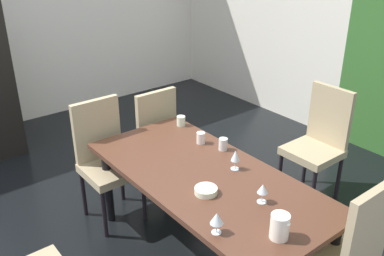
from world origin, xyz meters
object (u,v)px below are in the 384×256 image
object	(u,v)px
chair_left_near	(105,156)
chair_right_far	(345,245)
dining_table	(206,184)
serving_bowl_west	(206,191)
chair_head_far	(320,139)
wine_glass_near_window	(217,219)
pitcher_east	(280,226)
chair_left_far	(165,138)
cup_south	(223,144)
cup_front	(181,121)
wine_glass_north	(235,156)
cup_right	(201,138)
wine_glass_corner	(263,189)

from	to	relation	value
chair_left_near	chair_right_far	world-z (taller)	chair_left_near
dining_table	serving_bowl_west	world-z (taller)	serving_bowl_west
chair_head_far	wine_glass_near_window	world-z (taller)	chair_head_far
chair_head_far	pitcher_east	world-z (taller)	chair_head_far
chair_left_far	cup_south	xyz separation A→B (m)	(0.75, 0.04, 0.23)
cup_front	cup_south	bearing A→B (deg)	-1.74
chair_head_far	chair_right_far	size ratio (longest dim) A/B	1.02
chair_right_far	dining_table	bearing A→B (deg)	107.58
chair_left_far	wine_glass_near_window	xyz separation A→B (m)	(1.48, -0.67, 0.28)
wine_glass_north	cup_right	bearing A→B (deg)	171.75
cup_south	chair_left_near	bearing A→B (deg)	-139.23
chair_left_near	cup_south	distance (m)	1.01
dining_table	chair_right_far	xyz separation A→B (m)	(0.95, 0.30, -0.08)
wine_glass_north	chair_left_far	bearing A→B (deg)	175.05
cup_right	pitcher_east	distance (m)	1.24
pitcher_east	cup_front	bearing A→B (deg)	162.79
chair_head_far	wine_glass_corner	xyz separation A→B (m)	(0.50, -1.30, 0.25)
chair_right_far	wine_glass_near_window	distance (m)	0.83
chair_head_far	cup_right	size ratio (longest dim) A/B	11.25
wine_glass_near_window	chair_head_far	bearing A→B (deg)	107.45
cup_south	pitcher_east	size ratio (longest dim) A/B	0.63
cup_south	wine_glass_north	bearing A→B (deg)	-25.76
chair_head_far	chair_left_far	bearing A→B (deg)	48.82
serving_bowl_west	wine_glass_corner	bearing A→B (deg)	35.78
wine_glass_near_window	wine_glass_corner	size ratio (longest dim) A/B	1.03
chair_left_far	cup_south	distance (m)	0.78
pitcher_east	chair_head_far	bearing A→B (deg)	118.19
wine_glass_north	wine_glass_near_window	xyz separation A→B (m)	(0.45, -0.58, -0.01)
chair_left_near	serving_bowl_west	bearing A→B (deg)	97.52
dining_table	serving_bowl_west	distance (m)	0.26
serving_bowl_west	cup_right	bearing A→B (deg)	143.18
wine_glass_corner	serving_bowl_west	distance (m)	0.37
wine_glass_north	cup_front	bearing A→B (deg)	169.96
cup_right	serving_bowl_west	bearing A→B (deg)	-36.82
chair_left_near	wine_glass_near_window	bearing A→B (deg)	87.60
wine_glass_north	cup_south	xyz separation A→B (m)	(-0.27, 0.13, -0.06)
dining_table	pitcher_east	size ratio (longest dim) A/B	12.41
chair_head_far	wine_glass_near_window	bearing A→B (deg)	107.45
wine_glass_corner	cup_front	distance (m)	1.29
cup_right	cup_front	xyz separation A→B (m)	(-0.37, 0.08, -0.00)
wine_glass_corner	cup_south	distance (m)	0.74
dining_table	wine_glass_near_window	world-z (taller)	wine_glass_near_window
dining_table	cup_front	bearing A→B (deg)	154.84
dining_table	cup_south	bearing A→B (deg)	120.37
wine_glass_north	cup_south	world-z (taller)	wine_glass_north
wine_glass_near_window	wine_glass_north	bearing A→B (deg)	128.15
chair_right_far	wine_glass_near_window	size ratio (longest dim) A/B	7.55
chair_head_far	serving_bowl_west	distance (m)	1.54
chair_head_far	cup_right	xyz separation A→B (m)	(-0.38, -1.08, 0.20)
chair_right_far	cup_right	xyz separation A→B (m)	(-1.36, -0.02, 0.21)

